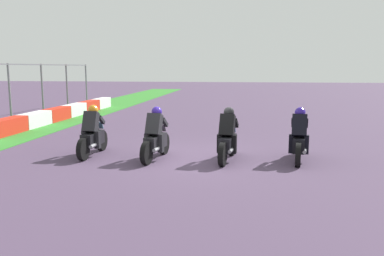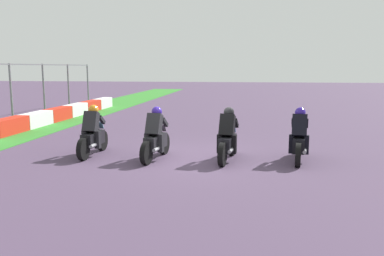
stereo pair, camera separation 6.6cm
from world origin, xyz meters
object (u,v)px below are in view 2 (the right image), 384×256
object	(u,v)px
rider_lane_a	(299,139)
rider_lane_d	(93,135)
rider_lane_b	(228,139)
rider_lane_c	(156,138)

from	to	relation	value
rider_lane_a	rider_lane_d	size ratio (longest dim) A/B	1.00
rider_lane_a	rider_lane_b	world-z (taller)	same
rider_lane_a	rider_lane_c	xyz separation A→B (m)	(-0.33, 4.04, 0.00)
rider_lane_a	rider_lane_b	xyz separation A→B (m)	(-0.22, 1.99, 0.00)
rider_lane_d	rider_lane_a	bearing A→B (deg)	-88.01
rider_lane_b	rider_lane_c	world-z (taller)	same
rider_lane_b	rider_lane_d	bearing A→B (deg)	96.40
rider_lane_a	rider_lane_c	size ratio (longest dim) A/B	1.00
rider_lane_b	rider_lane_d	size ratio (longest dim) A/B	1.00
rider_lane_d	rider_lane_c	bearing A→B (deg)	-95.92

